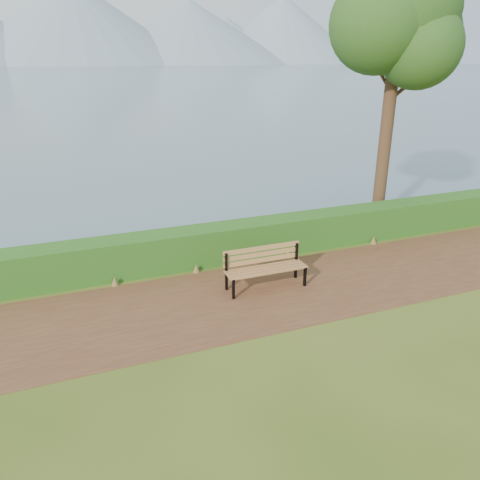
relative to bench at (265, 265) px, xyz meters
name	(u,v)px	position (x,y,z in m)	size (l,w,h in m)	color
ground	(266,300)	(-0.24, -0.67, -0.58)	(140.00, 140.00, 0.00)	#3D5017
path	(261,294)	(-0.24, -0.37, -0.58)	(40.00, 3.40, 0.01)	#552A1D
hedge	(228,242)	(-0.24, 1.93, -0.08)	(32.00, 0.85, 1.00)	#1B4C15
water	(55,69)	(-0.24, 259.33, -0.58)	(700.00, 510.00, 0.00)	slate
mountains	(33,25)	(-9.42, 405.38, 27.11)	(585.00, 190.00, 70.00)	gray
bench	(265,265)	(0.00, 0.00, 0.00)	(2.02, 0.61, 1.01)	black
tree	(399,18)	(5.41, 2.81, 5.79)	(4.41, 3.62, 8.57)	#341E15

